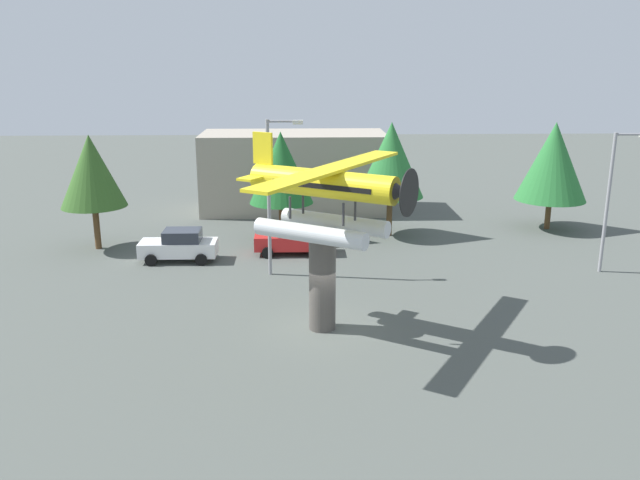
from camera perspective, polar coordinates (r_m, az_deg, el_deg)
ground_plane at (r=27.67m, az=0.20°, el=-7.64°), size 140.00×140.00×0.00m
display_pedestal at (r=26.95m, az=0.21°, el=-3.76°), size 1.10×1.10×3.97m
floatplane_monument at (r=25.90m, az=0.47°, el=3.85°), size 7.02×9.44×4.00m
car_near_white at (r=37.05m, az=-12.09°, el=-0.45°), size 4.20×2.02×1.76m
car_mid_red at (r=37.59m, az=-2.38°, el=0.12°), size 4.20×2.02×1.76m
streetlight_primary at (r=33.14m, az=-4.14°, el=4.63°), size 1.84×0.28×7.97m
streetlight_secondary at (r=36.75m, az=24.04°, el=3.83°), size 1.84×0.28×7.28m
storefront_building at (r=48.09m, az=-2.28°, el=5.93°), size 13.14×5.73×5.64m
tree_west at (r=39.94m, az=-19.19°, el=5.65°), size 3.74×3.74×6.69m
tree_east at (r=39.75m, az=-3.40°, el=6.27°), size 3.88×3.88×6.64m
tree_center_back at (r=40.84m, az=6.17°, el=6.92°), size 4.12×4.12×7.11m
tree_far_east at (r=44.88m, az=19.55°, el=6.42°), size 4.50×4.50×6.94m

